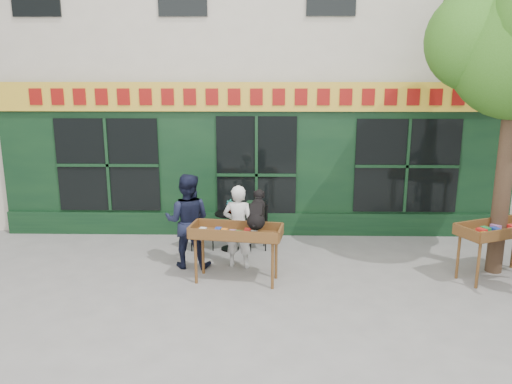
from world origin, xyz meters
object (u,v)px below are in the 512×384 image
(dog, at_px, (257,209))
(bistro_table, at_px, (230,224))
(book_cart_center, at_px, (236,235))
(woman, at_px, (238,227))
(man_left, at_px, (188,221))
(book_cart_right, at_px, (499,232))

(dog, distance_m, bistro_table, 1.87)
(dog, bearing_deg, book_cart_center, -179.35)
(woman, height_order, man_left, man_left)
(woman, height_order, bistro_table, woman)
(bistro_table, bearing_deg, book_cart_right, -15.69)
(dog, bearing_deg, bistro_table, 118.24)
(dog, relative_size, bistro_table, 0.79)
(book_cart_right, distance_m, bistro_table, 4.90)
(man_left, bearing_deg, dog, 154.08)
(woman, relative_size, book_cart_right, 0.95)
(woman, bearing_deg, book_cart_right, -176.36)
(book_cart_right, distance_m, man_left, 5.43)
(dog, xyz_separation_m, bistro_table, (-0.57, 1.62, -0.75))
(dog, xyz_separation_m, man_left, (-1.27, 0.72, -0.42))
(woman, relative_size, man_left, 0.89)
(dog, xyz_separation_m, book_cart_right, (4.14, 0.30, -0.47))
(book_cart_right, height_order, man_left, man_left)
(bistro_table, xyz_separation_m, man_left, (-0.70, -0.90, 0.32))
(book_cart_center, xyz_separation_m, book_cart_right, (4.49, 0.25, 0.00))
(woman, bearing_deg, book_cart_center, 98.78)
(dog, distance_m, man_left, 1.52)
(book_cart_center, height_order, bistro_table, book_cart_center)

